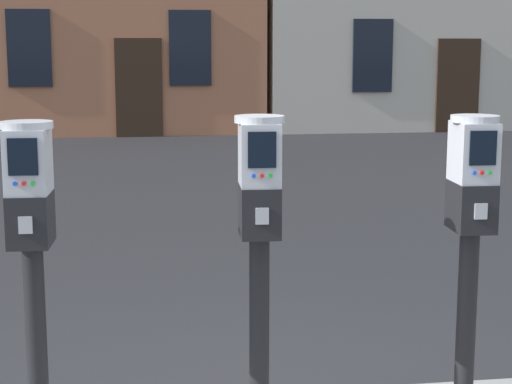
{
  "coord_description": "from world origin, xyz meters",
  "views": [
    {
      "loc": [
        -0.62,
        -3.94,
        1.91
      ],
      "look_at": [
        -0.07,
        -0.23,
        1.28
      ],
      "focal_mm": 59.86,
      "sensor_mm": 36.0,
      "label": 1
    }
  ],
  "objects": [
    {
      "name": "parking_meter_near_kerb",
      "position": [
        -1.04,
        -0.33,
        1.16
      ],
      "size": [
        0.23,
        0.26,
        1.47
      ],
      "rotation": [
        0.0,
        0.0,
        -1.63
      ],
      "color": "black",
      "rests_on": "sidewalk_slab"
    },
    {
      "name": "parking_meter_twin_adjacent",
      "position": [
        -0.07,
        -0.33,
        1.16
      ],
      "size": [
        0.23,
        0.26,
        1.48
      ],
      "rotation": [
        0.0,
        0.0,
        -1.63
      ],
      "color": "black",
      "rests_on": "sidewalk_slab"
    },
    {
      "name": "parking_meter_end_of_row",
      "position": [
        0.9,
        -0.33,
        1.16
      ],
      "size": [
        0.23,
        0.26,
        1.47
      ],
      "rotation": [
        0.0,
        0.0,
        -1.63
      ],
      "color": "black",
      "rests_on": "sidewalk_slab"
    }
  ]
}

